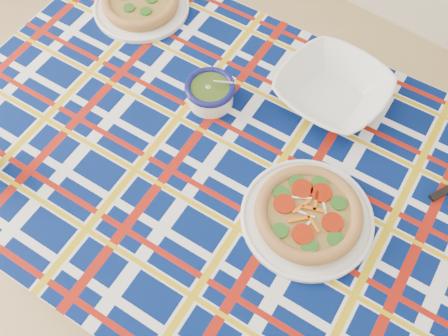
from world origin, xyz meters
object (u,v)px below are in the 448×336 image
Objects in this scene: serving_bowl at (332,90)px; dining_table at (240,184)px; main_focaccia_plate at (308,213)px; pesto_bowl at (210,91)px.

dining_table is at bearing -100.36° from serving_bowl.
main_focaccia_plate reaches higher than dining_table.
pesto_bowl is 0.47× the size of serving_bowl.
pesto_bowl is (-0.40, 0.14, 0.01)m from main_focaccia_plate.
dining_table is 5.23× the size of main_focaccia_plate.
dining_table is 0.36m from serving_bowl.
serving_bowl is (-0.15, 0.35, 0.00)m from main_focaccia_plate.
pesto_bowl is (-0.20, 0.12, 0.12)m from dining_table.
pesto_bowl reaches higher than main_focaccia_plate.
serving_bowl is (0.26, 0.21, -0.01)m from pesto_bowl.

